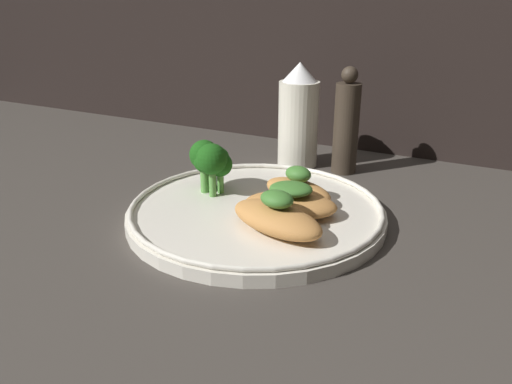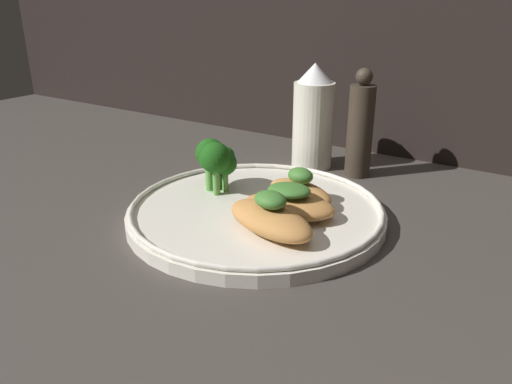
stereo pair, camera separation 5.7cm
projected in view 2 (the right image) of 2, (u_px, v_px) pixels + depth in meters
ground_plane at (256, 223)px, 58.76cm from camera, size 180.00×180.00×1.00cm
plate at (256, 211)px, 58.20cm from camera, size 29.91×29.91×2.00cm
grilled_meat_front at (270, 218)px, 51.58cm from camera, size 12.37×8.43×4.54cm
grilled_meat_middle at (288, 204)px, 55.23cm from camera, size 11.62×8.55×3.86cm
grilled_meat_back at (300, 190)px, 59.06cm from camera, size 10.08×6.92×4.32cm
broccoli_bunch at (216, 160)px, 61.87cm from camera, size 5.86×5.80×6.68cm
sauce_bottle at (313, 119)px, 73.54cm from camera, size 5.98×5.98×15.45cm
pepper_grinder at (360, 128)px, 69.91cm from camera, size 3.60×3.60×15.31cm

